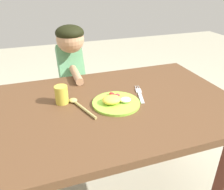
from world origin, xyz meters
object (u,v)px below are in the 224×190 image
spoon (79,105)px  person (73,88)px  fork (140,94)px  drinking_cup (62,95)px  plate (115,102)px

spoon → person: (0.05, 0.54, -0.17)m
fork → drinking_cup: size_ratio=2.21×
plate → person: 0.61m
spoon → drinking_cup: 0.10m
plate → fork: bearing=18.1°
fork → person: bearing=43.5°
plate → spoon: 0.18m
plate → drinking_cup: (-0.24, 0.10, 0.03)m
fork → drinking_cup: 0.40m
drinking_cup → plate: bearing=-22.0°
plate → person: (-0.12, 0.58, -0.17)m
fork → person: (-0.27, 0.53, -0.16)m
fork → person: 0.62m
drinking_cup → spoon: bearing=-41.0°
plate → drinking_cup: bearing=158.0°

